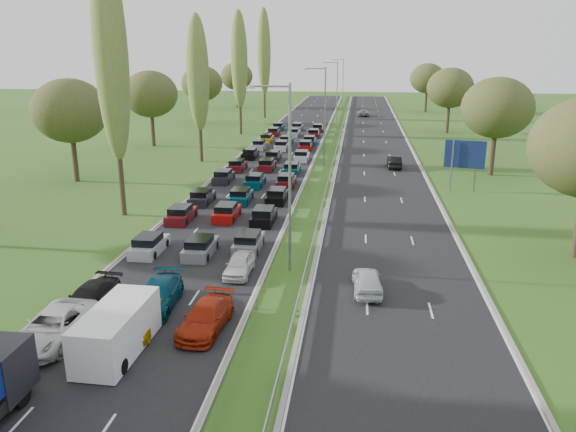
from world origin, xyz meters
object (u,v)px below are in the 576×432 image
(near_car_3, at_px, (90,298))
(direction_sign, at_px, (465,157))
(white_van_rear, at_px, (119,328))
(near_car_2, at_px, (54,327))

(near_car_3, relative_size, direction_sign, 0.91)
(near_car_3, distance_m, white_van_rear, 5.28)
(near_car_2, height_order, near_car_3, near_car_2)
(near_car_2, bearing_deg, direction_sign, 54.31)
(near_car_3, height_order, direction_sign, direction_sign)
(near_car_3, bearing_deg, near_car_2, -86.92)
(near_car_3, height_order, white_van_rear, white_van_rear)
(direction_sign, bearing_deg, white_van_rear, -121.94)
(white_van_rear, bearing_deg, direction_sign, 59.30)
(near_car_2, xyz_separation_m, white_van_rear, (3.58, -0.38, 0.37))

